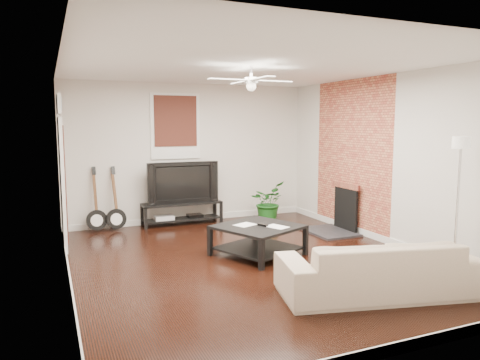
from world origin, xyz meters
The scene contains 14 objects.
room centered at (0.00, 0.00, 1.40)m, with size 5.01×6.01×2.81m.
brick_accent centered at (2.49, 1.00, 1.40)m, with size 0.02×2.20×2.80m, color #AF4738.
fireplace centered at (2.20, 1.00, 0.46)m, with size 0.80×1.10×0.92m, color black.
window_back centered at (-0.30, 2.97, 1.95)m, with size 1.00×0.06×1.30m, color #3E1610.
door_left centered at (-2.46, 1.90, 1.25)m, with size 0.08×1.00×2.50m, color white.
tv_stand centered at (-0.25, 2.78, 0.22)m, with size 1.58×0.42×0.44m, color black.
tv centered at (-0.25, 2.80, 0.85)m, with size 1.42×0.19×0.82m, color black.
coffee_table centered at (0.23, 0.23, 0.23)m, with size 1.10×1.10×0.46m, color black.
sofa centered at (0.81, -1.78, 0.33)m, with size 2.27×0.89×0.66m, color #BFAB8F.
floor_lamp centered at (2.16, -1.68, 0.93)m, with size 0.30×0.30×1.85m, color silver, non-canonical shape.
potted_plant centered at (1.46, 2.39, 0.40)m, with size 0.72×0.63×0.81m, color #1A5B1B.
guitar_left centered at (-1.89, 2.75, 0.61)m, with size 0.38×0.27×1.23m, color black, non-canonical shape.
guitar_right centered at (-1.54, 2.72, 0.61)m, with size 0.38×0.27×1.23m, color black, non-canonical shape.
ceiling_fan centered at (0.00, 0.00, 2.60)m, with size 1.24×1.24×0.32m, color white, non-canonical shape.
Camera 1 is at (-2.68, -5.90, 2.00)m, focal length 34.03 mm.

